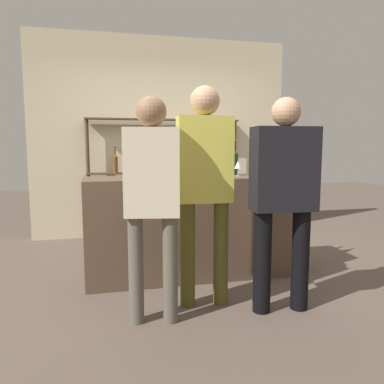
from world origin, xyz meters
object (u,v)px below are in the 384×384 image
at_px(counter_bottle_2, 205,163).
at_px(wine_glass, 238,165).
at_px(customer_center, 205,178).
at_px(counter_bottle_1, 234,162).
at_px(counter_bottle_3, 279,163).
at_px(ice_bucket, 193,166).
at_px(counter_bottle_0, 265,162).
at_px(customer_left, 152,191).
at_px(counter_bottle_5, 270,163).
at_px(counter_bottle_4, 157,163).
at_px(customer_right, 284,190).

distance_m(counter_bottle_2, wine_glass, 0.33).
height_order(wine_glass, customer_center, customer_center).
bearing_deg(counter_bottle_2, counter_bottle_1, 13.55).
bearing_deg(counter_bottle_3, customer_center, -145.88).
bearing_deg(wine_glass, ice_bucket, -175.94).
bearing_deg(counter_bottle_0, customer_center, -138.50).
xyz_separation_m(counter_bottle_0, customer_left, (-1.28, -0.96, -0.14)).
xyz_separation_m(counter_bottle_0, ice_bucket, (-0.78, -0.09, -0.02)).
distance_m(counter_bottle_3, counter_bottle_5, 0.12).
relative_size(counter_bottle_2, counter_bottle_4, 0.90).
distance_m(counter_bottle_0, customer_right, 1.04).
bearing_deg(customer_right, customer_left, 92.09).
height_order(counter_bottle_0, counter_bottle_3, counter_bottle_0).
distance_m(counter_bottle_2, counter_bottle_3, 0.75).
bearing_deg(counter_bottle_3, wine_glass, 173.81).
xyz_separation_m(ice_bucket, customer_left, (-0.51, -0.87, -0.13)).
distance_m(counter_bottle_1, counter_bottle_3, 0.45).
distance_m(customer_left, customer_center, 0.50).
height_order(counter_bottle_2, ice_bucket, counter_bottle_2).
bearing_deg(counter_bottle_3, counter_bottle_2, 172.53).
bearing_deg(ice_bucket, counter_bottle_2, 30.87).
relative_size(counter_bottle_0, counter_bottle_4, 0.90).
bearing_deg(counter_bottle_5, counter_bottle_4, -175.94).
height_order(counter_bottle_1, counter_bottle_5, counter_bottle_1).
bearing_deg(counter_bottle_4, counter_bottle_2, 22.81).
distance_m(counter_bottle_0, customer_left, 1.61).
xyz_separation_m(counter_bottle_5, wine_glass, (-0.30, 0.08, -0.03)).
relative_size(counter_bottle_4, counter_bottle_5, 1.13).
bearing_deg(counter_bottle_4, customer_right, -41.76).
bearing_deg(counter_bottle_4, ice_bucket, 19.39).
height_order(counter_bottle_2, counter_bottle_5, counter_bottle_2).
distance_m(customer_right, customer_center, 0.61).
distance_m(counter_bottle_1, customer_left, 1.44).
xyz_separation_m(wine_glass, ice_bucket, (-0.47, -0.03, 0.00)).
distance_m(wine_glass, customer_right, 0.94).
bearing_deg(counter_bottle_1, ice_bucket, -160.81).
bearing_deg(counter_bottle_3, counter_bottle_1, 156.65).
height_order(counter_bottle_4, ice_bucket, counter_bottle_4).
height_order(counter_bottle_3, ice_bucket, counter_bottle_3).
distance_m(counter_bottle_2, customer_center, 0.77).
relative_size(ice_bucket, customer_right, 0.14).
bearing_deg(counter_bottle_0, wine_glass, -170.16).
distance_m(counter_bottle_2, ice_bucket, 0.17).
xyz_separation_m(counter_bottle_0, wine_glass, (-0.31, -0.05, -0.02)).
bearing_deg(wine_glass, counter_bottle_1, 86.80).
distance_m(counter_bottle_3, ice_bucket, 0.89).
xyz_separation_m(ice_bucket, customer_right, (0.49, -0.90, -0.15)).
relative_size(counter_bottle_1, counter_bottle_4, 0.96).
relative_size(ice_bucket, customer_left, 0.14).
distance_m(counter_bottle_1, ice_bucket, 0.50).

